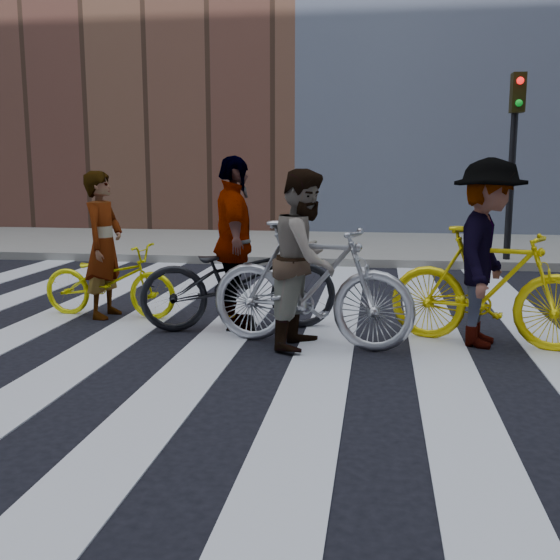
% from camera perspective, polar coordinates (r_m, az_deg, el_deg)
% --- Properties ---
extents(ground, '(100.00, 100.00, 0.00)m').
position_cam_1_polar(ground, '(7.17, -9.07, -4.56)').
color(ground, black).
rests_on(ground, ground).
extents(sidewalk_far, '(100.00, 5.00, 0.15)m').
position_cam_1_polar(sidewalk_far, '(14.37, -0.02, 3.04)').
color(sidewalk_far, gray).
rests_on(sidewalk_far, ground).
extents(zebra_crosswalk, '(8.25, 10.00, 0.01)m').
position_cam_1_polar(zebra_crosswalk, '(7.16, -9.08, -4.51)').
color(zebra_crosswalk, silver).
rests_on(zebra_crosswalk, ground).
extents(traffic_signal, '(0.22, 0.42, 3.33)m').
position_cam_1_polar(traffic_signal, '(12.15, 19.74, 11.66)').
color(traffic_signal, black).
rests_on(traffic_signal, ground).
extents(bike_yellow_left, '(1.70, 0.70, 0.88)m').
position_cam_1_polar(bike_yellow_left, '(8.01, -14.63, -0.04)').
color(bike_yellow_left, '#EAEA0D').
rests_on(bike_yellow_left, ground).
extents(bike_silver_mid, '(2.15, 0.98, 1.25)m').
position_cam_1_polar(bike_silver_mid, '(6.43, 2.66, -0.41)').
color(bike_silver_mid, '#A9AAB3').
rests_on(bike_silver_mid, ground).
extents(bike_yellow_right, '(2.05, 1.09, 1.19)m').
position_cam_1_polar(bike_yellow_right, '(6.80, 17.82, -0.58)').
color(bike_yellow_right, yellow).
rests_on(bike_yellow_right, ground).
extents(bike_dark_rear, '(2.26, 1.33, 1.12)m').
position_cam_1_polar(bike_dark_rear, '(7.14, -3.58, 0.10)').
color(bike_dark_rear, black).
rests_on(bike_dark_rear, ground).
extents(rider_left, '(0.46, 0.66, 1.72)m').
position_cam_1_polar(rider_left, '(7.97, -15.09, 2.97)').
color(rider_left, slate).
rests_on(rider_left, ground).
extents(rider_mid, '(0.82, 0.96, 1.75)m').
position_cam_1_polar(rider_mid, '(6.40, 2.23, 1.82)').
color(rider_mid, slate).
rests_on(rider_mid, ground).
extents(rider_right, '(1.00, 1.34, 1.85)m').
position_cam_1_polar(rider_right, '(6.74, 17.55, 2.23)').
color(rider_right, slate).
rests_on(rider_right, ground).
extents(rider_rear, '(0.76, 1.19, 1.89)m').
position_cam_1_polar(rider_rear, '(7.09, -4.01, 3.14)').
color(rider_rear, slate).
rests_on(rider_rear, ground).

